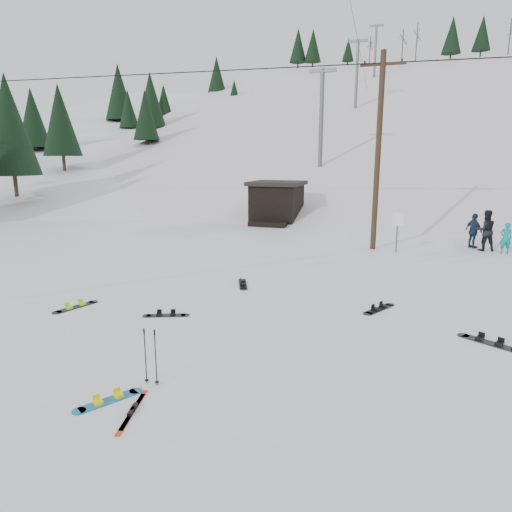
% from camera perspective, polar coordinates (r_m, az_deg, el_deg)
% --- Properties ---
extents(ground, '(200.00, 200.00, 0.00)m').
position_cam_1_polar(ground, '(10.17, -5.19, -13.40)').
color(ground, white).
rests_on(ground, ground).
extents(ski_slope, '(60.00, 85.24, 65.97)m').
position_cam_1_polar(ski_slope, '(65.51, 15.46, -2.52)').
color(ski_slope, silver).
rests_on(ski_slope, ground).
extents(ridge_left, '(47.54, 95.03, 58.38)m').
position_cam_1_polar(ridge_left, '(70.69, -15.45, -0.60)').
color(ridge_left, white).
rests_on(ridge_left, ground).
extents(treeline_left, '(20.00, 64.00, 10.00)m').
position_cam_1_polar(treeline_left, '(61.54, -18.76, 7.69)').
color(treeline_left, black).
rests_on(treeline_left, ground).
extents(treeline_crest, '(50.00, 6.00, 10.00)m').
position_cam_1_polar(treeline_crest, '(94.48, 17.33, 9.23)').
color(treeline_crest, black).
rests_on(treeline_crest, ski_slope).
extents(utility_pole, '(2.00, 0.26, 9.00)m').
position_cam_1_polar(utility_pole, '(22.37, 15.03, 12.70)').
color(utility_pole, '#3A2819').
rests_on(utility_pole, ground).
extents(trail_sign, '(0.50, 0.09, 1.85)m').
position_cam_1_polar(trail_sign, '(22.11, 17.28, 3.70)').
color(trail_sign, '#595B60').
rests_on(trail_sign, ground).
extents(lift_hut, '(3.40, 4.10, 2.75)m').
position_cam_1_polar(lift_hut, '(30.71, 2.58, 6.73)').
color(lift_hut, black).
rests_on(lift_hut, ground).
extents(lift_tower_near, '(2.20, 0.36, 8.00)m').
position_cam_1_polar(lift_tower_near, '(39.25, 8.19, 17.36)').
color(lift_tower_near, '#595B60').
rests_on(lift_tower_near, ski_slope).
extents(lift_tower_mid, '(2.20, 0.36, 8.00)m').
position_cam_1_polar(lift_tower_mid, '(59.66, 12.52, 21.77)').
color(lift_tower_mid, '#595B60').
rests_on(lift_tower_mid, ski_slope).
extents(lift_tower_far, '(2.20, 0.36, 8.00)m').
position_cam_1_polar(lift_tower_far, '(80.39, 14.72, 23.88)').
color(lift_tower_far, '#595B60').
rests_on(lift_tower_far, ski_slope).
extents(hero_snowboard, '(0.79, 1.18, 0.09)m').
position_cam_1_polar(hero_snowboard, '(9.21, -17.96, -16.75)').
color(hero_snowboard, '#1A71AE').
rests_on(hero_snowboard, ground).
extents(hero_skis, '(0.46, 1.44, 0.08)m').
position_cam_1_polar(hero_skis, '(8.77, -15.18, -18.17)').
color(hero_skis, '#AB2911').
rests_on(hero_skis, ground).
extents(ski_poles, '(0.32, 0.08, 1.15)m').
position_cam_1_polar(ski_poles, '(9.36, -13.05, -12.09)').
color(ski_poles, black).
rests_on(ski_poles, ground).
extents(board_scatter_a, '(1.24, 0.65, 0.09)m').
position_cam_1_polar(board_scatter_a, '(13.22, -11.18, -7.25)').
color(board_scatter_a, black).
rests_on(board_scatter_a, ground).
extents(board_scatter_b, '(0.74, 1.34, 0.10)m').
position_cam_1_polar(board_scatter_b, '(15.99, -1.66, -3.52)').
color(board_scatter_b, black).
rests_on(board_scatter_b, ground).
extents(board_scatter_c, '(0.62, 1.43, 0.10)m').
position_cam_1_polar(board_scatter_c, '(14.67, -21.62, -5.90)').
color(board_scatter_c, black).
rests_on(board_scatter_c, ground).
extents(board_scatter_d, '(1.38, 0.89, 0.11)m').
position_cam_1_polar(board_scatter_d, '(12.50, 27.15, -9.59)').
color(board_scatter_d, black).
rests_on(board_scatter_d, ground).
extents(board_scatter_f, '(0.82, 1.31, 0.10)m').
position_cam_1_polar(board_scatter_f, '(13.96, 15.14, -6.37)').
color(board_scatter_f, black).
rests_on(board_scatter_f, ground).
extents(skier_teal, '(0.58, 0.42, 1.45)m').
position_cam_1_polar(skier_teal, '(23.83, 28.75, 1.98)').
color(skier_teal, '#0D8485').
rests_on(skier_teal, ground).
extents(skier_dark, '(1.08, 0.93, 1.93)m').
position_cam_1_polar(skier_dark, '(24.11, 26.75, 2.87)').
color(skier_dark, black).
rests_on(skier_dark, ground).
extents(skier_navy, '(0.94, 1.04, 1.70)m').
position_cam_1_polar(skier_navy, '(24.54, 25.56, 2.86)').
color(skier_navy, '#192740').
rests_on(skier_navy, ground).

